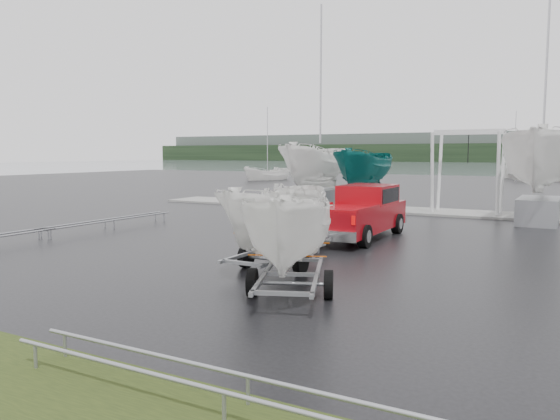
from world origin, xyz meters
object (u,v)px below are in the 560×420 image
object	(u,v)px
pickup_truck	(361,210)
trailer_hitched	(276,163)
boat_hoist	(468,160)
trailer_parked	(291,162)

from	to	relation	value
pickup_truck	trailer_hitched	size ratio (longest dim) A/B	1.09
boat_hoist	trailer_parked	bearing A→B (deg)	-91.38
pickup_truck	trailer_hitched	bearing A→B (deg)	-90.00
pickup_truck	trailer_parked	world-z (taller)	trailer_parked
trailer_hitched	trailer_parked	size ratio (longest dim) A/B	0.98
pickup_truck	boat_hoist	size ratio (longest dim) A/B	1.34
trailer_parked	boat_hoist	distance (m)	17.53
trailer_hitched	boat_hoist	size ratio (longest dim) A/B	1.23
trailer_hitched	boat_hoist	distance (m)	15.57
trailer_parked	boat_hoist	xyz separation A→B (m)	(0.42, 17.52, -0.14)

